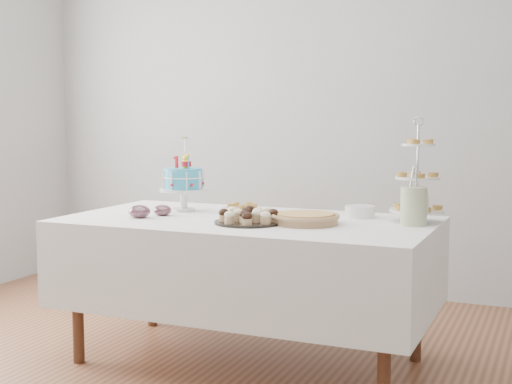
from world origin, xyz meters
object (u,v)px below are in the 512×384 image
at_px(birthday_cake, 184,191).
at_px(plate_stack, 360,212).
at_px(pastry_plate, 242,207).
at_px(utensil_pitcher, 414,205).
at_px(table, 248,262).
at_px(tiered_stand, 417,178).
at_px(jam_bowl_b, 139,212).
at_px(pie, 305,218).
at_px(cupcake_tray, 249,216).
at_px(jam_bowl_a, 162,210).

height_order(birthday_cake, plate_stack, birthday_cake).
distance_m(pastry_plate, utensil_pitcher, 1.05).
distance_m(table, tiered_stand, 0.98).
bearing_deg(birthday_cake, jam_bowl_b, -96.46).
height_order(table, birthday_cake, birthday_cake).
relative_size(table, pie, 5.58).
bearing_deg(cupcake_tray, birthday_cake, 151.08).
distance_m(birthday_cake, cupcake_tray, 0.61).
bearing_deg(tiered_stand, pie, -149.76).
height_order(table, jam_bowl_b, jam_bowl_b).
bearing_deg(plate_stack, utensil_pitcher, -28.14).
relative_size(tiered_stand, utensil_pitcher, 1.84).
xyz_separation_m(birthday_cake, jam_bowl_b, (-0.08, -0.34, -0.08)).
distance_m(table, utensil_pitcher, 0.91).
xyz_separation_m(jam_bowl_a, utensil_pitcher, (1.32, 0.19, 0.08)).
relative_size(pastry_plate, jam_bowl_b, 2.00).
xyz_separation_m(pastry_plate, jam_bowl_a, (-0.29, -0.41, 0.01)).
relative_size(table, jam_bowl_a, 19.37).
distance_m(tiered_stand, jam_bowl_b, 1.45).
bearing_deg(utensil_pitcher, jam_bowl_b, -162.91).
bearing_deg(tiered_stand, cupcake_tray, -153.20).
xyz_separation_m(pastry_plate, utensil_pitcher, (1.03, -0.22, 0.09)).
bearing_deg(table, pie, -8.53).
height_order(plate_stack, jam_bowl_a, plate_stack).
xyz_separation_m(jam_bowl_b, utensil_pitcher, (1.38, 0.31, 0.07)).
relative_size(pastry_plate, utensil_pitcher, 0.80).
xyz_separation_m(table, jam_bowl_b, (-0.54, -0.19, 0.26)).
bearing_deg(utensil_pitcher, plate_stack, 156.39).
xyz_separation_m(pie, plate_stack, (0.19, 0.34, 0.00)).
xyz_separation_m(jam_bowl_a, jam_bowl_b, (-0.07, -0.12, 0.00)).
bearing_deg(cupcake_tray, jam_bowl_b, -176.14).
xyz_separation_m(table, cupcake_tray, (0.07, -0.15, 0.27)).
height_order(birthday_cake, jam_bowl_a, birthday_cake).
height_order(table, jam_bowl_a, jam_bowl_a).
bearing_deg(cupcake_tray, tiered_stand, 26.80).
height_order(pie, jam_bowl_b, jam_bowl_b).
bearing_deg(birthday_cake, utensil_pitcher, 5.71).
height_order(cupcake_tray, tiered_stand, tiered_stand).
bearing_deg(pastry_plate, pie, -36.82).
xyz_separation_m(table, plate_stack, (0.52, 0.29, 0.26)).
height_order(pastry_plate, jam_bowl_b, jam_bowl_b).
relative_size(birthday_cake, jam_bowl_a, 4.20).
relative_size(birthday_cake, cupcake_tray, 1.21).
bearing_deg(jam_bowl_a, pastry_plate, 54.55).
relative_size(jam_bowl_a, jam_bowl_b, 0.86).
distance_m(birthday_cake, pie, 0.83).
bearing_deg(birthday_cake, pie, -6.97).
bearing_deg(birthday_cake, pastry_plate, 41.96).
xyz_separation_m(pie, tiered_stand, (0.50, 0.29, 0.19)).
bearing_deg(plate_stack, jam_bowl_b, -155.93).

